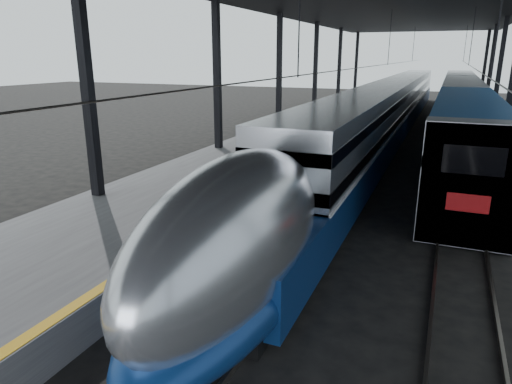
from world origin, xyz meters
The scene contains 6 objects.
ground centered at (0.00, 0.00, 0.00)m, with size 160.00×160.00×0.00m, color black.
platform centered at (-3.50, 20.00, 0.50)m, with size 6.00×80.00×1.00m, color #4C4C4F.
yellow_strip centered at (-0.70, 20.00, 1.00)m, with size 0.30×80.00×0.01m, color gold.
rails centered at (4.50, 20.00, 0.08)m, with size 6.52×80.00×0.16m.
tgv_train centered at (2.00, 28.20, 1.94)m, with size 2.90×65.20×4.15m.
second_train centered at (7.00, 34.44, 2.09)m, with size 2.99×56.05×4.12m.
Camera 1 is at (6.11, -7.96, 6.05)m, focal length 32.00 mm.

